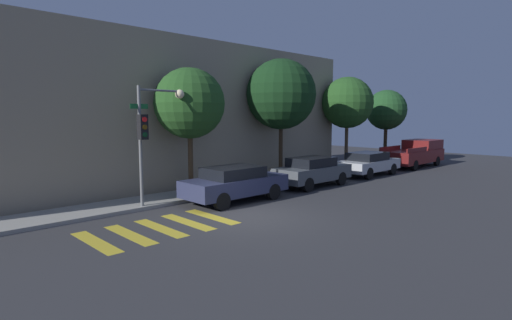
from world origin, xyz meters
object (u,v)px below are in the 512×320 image
sedan_near_corner (235,183)px  tree_near_corner (190,104)px  sedan_far_end (368,163)px  tree_midblock (281,94)px  sedan_middle (312,171)px  tree_far_end (347,103)px  tree_behind_truck (386,110)px  pickup_truck (415,153)px  traffic_light_pole (152,123)px

sedan_near_corner → tree_near_corner: 4.05m
sedan_far_end → tree_midblock: tree_midblock is taller
sedan_near_corner → sedan_middle: (5.02, -0.00, 0.00)m
sedan_middle → sedan_far_end: 5.20m
sedan_near_corner → tree_near_corner: bearing=100.6°
tree_far_end → tree_behind_truck: size_ratio=1.11×
pickup_truck → tree_far_end: (-4.70, 2.42, 3.38)m
tree_near_corner → tree_far_end: (12.09, 0.00, 0.31)m
tree_midblock → tree_behind_truck: tree_midblock is taller
pickup_truck → sedan_far_end: bearing=180.0°
traffic_light_pole → tree_midblock: 8.50m
sedan_far_end → pickup_truck: size_ratio=0.77×
sedan_far_end → tree_far_end: 4.52m
sedan_far_end → tree_behind_truck: size_ratio=0.81×
sedan_near_corner → tree_behind_truck: (16.73, 2.42, 3.10)m
traffic_light_pole → tree_behind_truck: bearing=3.4°
sedan_far_end → tree_far_end: bearing=59.7°
sedan_middle → pickup_truck: 11.32m
traffic_light_pole → sedan_near_corner: bearing=-23.3°
traffic_light_pole → pickup_truck: 19.45m
tree_far_end → traffic_light_pole: bearing=-175.5°
traffic_light_pole → sedan_far_end: 13.45m
traffic_light_pole → sedan_middle: traffic_light_pole is taller
tree_near_corner → sedan_far_end: bearing=-12.8°
traffic_light_pole → sedan_far_end: traffic_light_pole is taller
sedan_far_end → tree_near_corner: 11.42m
tree_midblock → tree_far_end: size_ratio=1.09×
tree_midblock → sedan_middle: bearing=-98.1°
sedan_near_corner → tree_far_end: (11.63, 2.42, 3.51)m
pickup_truck → tree_far_end: 6.27m
traffic_light_pole → sedan_middle: (7.96, -1.27, -2.40)m
tree_near_corner → tree_behind_truck: (17.18, 0.00, -0.11)m
tree_near_corner → tree_midblock: 5.85m
tree_near_corner → tree_far_end: bearing=0.0°
tree_near_corner → sedan_middle: bearing=-23.9°
tree_midblock → tree_behind_truck: (11.37, 0.00, -0.71)m
tree_behind_truck → sedan_far_end: bearing=-159.6°
sedan_near_corner → sedan_far_end: size_ratio=1.02×
traffic_light_pole → tree_behind_truck: tree_behind_truck is taller
tree_far_end → sedan_middle: bearing=-159.9°
sedan_middle → tree_far_end: (6.62, 2.42, 3.51)m
tree_midblock → tree_near_corner: bearing=180.0°
pickup_truck → sedan_middle: bearing=180.0°
sedan_far_end → tree_far_end: (1.41, 2.42, 3.55)m
traffic_light_pole → tree_near_corner: 2.86m
traffic_light_pole → tree_far_end: 14.67m
pickup_truck → tree_near_corner: 17.24m
tree_near_corner → tree_behind_truck: 17.19m
tree_far_end → tree_behind_truck: (5.10, 0.00, -0.41)m
traffic_light_pole → tree_behind_truck: 19.72m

